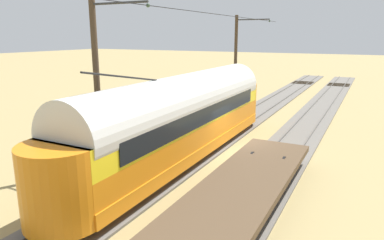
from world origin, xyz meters
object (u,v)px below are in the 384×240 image
Objects in this scene: catenary_pole_foreground at (236,59)px; vintage_streetcar at (183,116)px; catenary_pole_mid_near at (98,82)px; flatcar_adjacent at (222,209)px.

vintage_streetcar is at bearing 100.64° from catenary_pole_foreground.
catenary_pole_foreground is at bearing -90.00° from catenary_pole_mid_near.
flatcar_adjacent is (-4.38, 5.50, -1.41)m from vintage_streetcar.
catenary_pole_foreground is at bearing -70.62° from flatcar_adjacent.
flatcar_adjacent is at bearing 109.38° from catenary_pole_foreground.
flatcar_adjacent is 8.33m from catenary_pole_mid_near.
catenary_pole_foreground is 17.75m from catenary_pole_mid_near.
catenary_pole_mid_near is at bearing 45.19° from vintage_streetcar.
catenary_pole_foreground reaches higher than vintage_streetcar.
vintage_streetcar is at bearing -51.49° from flatcar_adjacent.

